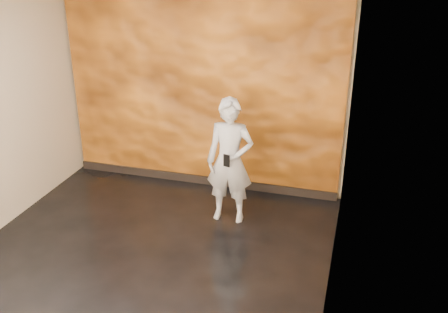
# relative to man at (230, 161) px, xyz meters

# --- Properties ---
(room) EXTENTS (4.02, 4.02, 2.81)m
(room) POSITION_rel_man_xyz_m (-0.66, -1.08, 0.60)
(room) COLOR black
(room) RESTS_ON ground
(feature_wall) EXTENTS (3.90, 0.06, 2.75)m
(feature_wall) POSITION_rel_man_xyz_m (-0.66, 0.88, 0.58)
(feature_wall) COLOR orange
(feature_wall) RESTS_ON ground
(baseboard) EXTENTS (3.90, 0.04, 0.12)m
(baseboard) POSITION_rel_man_xyz_m (-0.66, 0.84, -0.74)
(baseboard) COLOR black
(baseboard) RESTS_ON ground
(man) EXTENTS (0.60, 0.42, 1.59)m
(man) POSITION_rel_man_xyz_m (0.00, 0.00, 0.00)
(man) COLOR #A1A5B1
(man) RESTS_ON ground
(phone) EXTENTS (0.08, 0.04, 0.15)m
(phone) POSITION_rel_man_xyz_m (0.02, -0.23, 0.11)
(phone) COLOR black
(phone) RESTS_ON man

